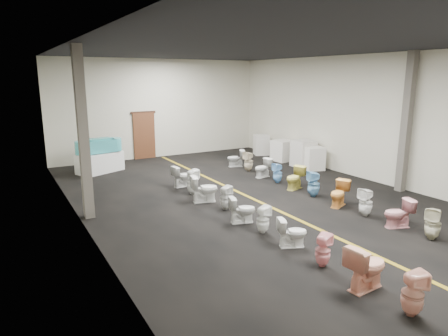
{
  "coord_description": "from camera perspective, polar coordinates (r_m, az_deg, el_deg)",
  "views": [
    {
      "loc": [
        -6.69,
        -9.65,
        3.7
      ],
      "look_at": [
        -0.56,
        1.0,
        0.88
      ],
      "focal_mm": 32.0,
      "sensor_mm": 36.0,
      "label": 1
    }
  ],
  "objects": [
    {
      "name": "floor",
      "position": [
        12.31,
        4.6,
        -4.62
      ],
      "size": [
        16.0,
        16.0,
        0.0
      ],
      "primitive_type": "plane",
      "color": "black",
      "rests_on": "ground"
    },
    {
      "name": "ceiling",
      "position": [
        11.77,
        5.01,
        16.76
      ],
      "size": [
        16.0,
        16.0,
        0.0
      ],
      "primitive_type": "plane",
      "rotation": [
        3.14,
        0.0,
        0.0
      ],
      "color": "black",
      "rests_on": "ground"
    },
    {
      "name": "wall_back",
      "position": [
        18.93,
        -9.23,
        8.36
      ],
      "size": [
        10.0,
        0.0,
        10.0
      ],
      "primitive_type": "plane",
      "rotation": [
        1.57,
        0.0,
        0.0
      ],
      "color": "beige",
      "rests_on": "ground"
    },
    {
      "name": "wall_left",
      "position": [
        9.9,
        -19.81,
        3.72
      ],
      "size": [
        0.0,
        16.0,
        16.0
      ],
      "primitive_type": "plane",
      "rotation": [
        1.57,
        0.0,
        1.57
      ],
      "color": "beige",
      "rests_on": "ground"
    },
    {
      "name": "wall_right",
      "position": [
        15.23,
        20.59,
        6.63
      ],
      "size": [
        0.0,
        16.0,
        16.0
      ],
      "primitive_type": "plane",
      "rotation": [
        1.57,
        0.0,
        -1.57
      ],
      "color": "beige",
      "rests_on": "ground"
    },
    {
      "name": "aisle_stripe",
      "position": [
        12.31,
        4.6,
        -4.61
      ],
      "size": [
        0.12,
        15.6,
        0.01
      ],
      "primitive_type": "cube",
      "color": "olive",
      "rests_on": "floor"
    },
    {
      "name": "back_door",
      "position": [
        18.74,
        -11.33,
        4.53
      ],
      "size": [
        1.0,
        0.1,
        2.1
      ],
      "primitive_type": "cube",
      "color": "#562D19",
      "rests_on": "floor"
    },
    {
      "name": "door_frame",
      "position": [
        18.63,
        -11.48,
        7.79
      ],
      "size": [
        1.15,
        0.08,
        0.1
      ],
      "primitive_type": "cube",
      "color": "#331C11",
      "rests_on": "back_door"
    },
    {
      "name": "column_left",
      "position": [
        10.92,
        -19.48,
        4.54
      ],
      "size": [
        0.25,
        0.25,
        4.5
      ],
      "primitive_type": "cube",
      "color": "#59544C",
      "rests_on": "floor"
    },
    {
      "name": "column_right",
      "position": [
        14.12,
        24.61,
        5.85
      ],
      "size": [
        0.25,
        0.25,
        4.5
      ],
      "primitive_type": "cube",
      "color": "#59544C",
      "rests_on": "floor"
    },
    {
      "name": "display_table",
      "position": [
        16.54,
        -17.3,
        0.76
      ],
      "size": [
        1.94,
        1.5,
        0.77
      ],
      "primitive_type": "cube",
      "rotation": [
        0.0,
        0.0,
        0.42
      ],
      "color": "white",
      "rests_on": "floor"
    },
    {
      "name": "bathtub",
      "position": [
        16.42,
        -17.45,
        3.1
      ],
      "size": [
        1.84,
        0.87,
        0.55
      ],
      "rotation": [
        0.0,
        0.0,
        0.18
      ],
      "color": "teal",
      "rests_on": "display_table"
    },
    {
      "name": "appliance_crate_a",
      "position": [
        16.62,
        12.7,
        1.36
      ],
      "size": [
        0.9,
        0.9,
        0.92
      ],
      "primitive_type": "cube",
      "rotation": [
        0.0,
        0.0,
        -0.29
      ],
      "color": "white",
      "rests_on": "floor"
    },
    {
      "name": "appliance_crate_b",
      "position": [
        17.07,
        11.28,
        2.05
      ],
      "size": [
        0.82,
        0.82,
        1.11
      ],
      "primitive_type": "cube",
      "rotation": [
        0.0,
        0.0,
        -0.01
      ],
      "color": "beige",
      "rests_on": "floor"
    },
    {
      "name": "appliance_crate_c",
      "position": [
        18.13,
        8.4,
        2.49
      ],
      "size": [
        0.89,
        0.89,
        0.93
      ],
      "primitive_type": "cube",
      "rotation": [
        0.0,
        0.0,
        0.09
      ],
      "color": "white",
      "rests_on": "floor"
    },
    {
      "name": "appliance_crate_d",
      "position": [
        19.44,
        5.37,
        3.32
      ],
      "size": [
        0.87,
        0.87,
        0.96
      ],
      "primitive_type": "cube",
      "rotation": [
        0.0,
        0.0,
        -0.37
      ],
      "color": "silver",
      "rests_on": "floor"
    },
    {
      "name": "toilet_left_1",
      "position": [
        7.2,
        25.38,
        -15.91
      ],
      "size": [
        0.44,
        0.43,
        0.76
      ],
      "primitive_type": "imported",
      "rotation": [
        0.0,
        0.0,
        1.26
      ],
      "color": "#EBAA93",
      "rests_on": "floor"
    },
    {
      "name": "toilet_left_2",
      "position": [
        7.7,
        19.68,
        -13.13
      ],
      "size": [
        0.85,
        0.53,
        0.84
      ],
      "primitive_type": "imported",
      "rotation": [
        0.0,
        0.0,
        1.65
      ],
      "color": "#FDAE91",
      "rests_on": "floor"
    },
    {
      "name": "toilet_left_3",
      "position": [
        8.31,
        13.95,
        -11.35
      ],
      "size": [
        0.4,
        0.4,
        0.68
      ],
      "primitive_type": "imported",
      "rotation": [
        0.0,
        0.0,
        1.92
      ],
      "color": "#FCA9AD",
      "rests_on": "floor"
    },
    {
      "name": "toilet_left_4",
      "position": [
        9.08,
        9.72,
        -9.06
      ],
      "size": [
        0.74,
        0.59,
        0.66
      ],
      "primitive_type": "imported",
      "rotation": [
        0.0,
        0.0,
        1.18
      ],
      "color": "white",
      "rests_on": "floor"
    },
    {
      "name": "toilet_left_5",
      "position": [
        9.74,
        5.6,
        -7.33
      ],
      "size": [
        0.36,
        0.36,
        0.68
      ],
      "primitive_type": "imported",
      "rotation": [
        0.0,
        0.0,
        1.74
      ],
      "color": "white",
      "rests_on": "floor"
    },
    {
      "name": "toilet_left_6",
      "position": [
        10.37,
        2.6,
        -5.95
      ],
      "size": [
        0.77,
        0.57,
        0.7
      ],
      "primitive_type": "imported",
      "rotation": [
        0.0,
        0.0,
        1.28
      ],
      "color": "white",
      "rests_on": "floor"
    },
    {
      "name": "toilet_left_7",
      "position": [
        11.35,
        0.22,
        -4.28
      ],
      "size": [
        0.38,
        0.38,
        0.69
      ],
      "primitive_type": "imported",
      "rotation": [
        0.0,
        0.0,
        1.8
      ],
      "color": "silver",
      "rests_on": "floor"
    },
    {
      "name": "toilet_left_8",
      "position": [
        12.04,
        -2.84,
        -2.97
      ],
      "size": [
        0.89,
        0.64,
        0.82
      ],
      "primitive_type": "imported",
      "rotation": [
        0.0,
        0.0,
        1.33
      ],
      "color": "white",
      "rests_on": "floor"
    },
    {
      "name": "toilet_left_9",
      "position": [
        12.87,
        -4.55,
        -1.96
      ],
      "size": [
        0.44,
        0.43,
        0.81
      ],
      "primitive_type": "imported",
      "rotation": [
        0.0,
        0.0,
        1.76
      ],
      "color": "white",
      "rests_on": "floor"
    },
    {
      "name": "toilet_left_10",
      "position": [
        13.78,
        -5.94,
        -1.16
      ],
      "size": [
        0.75,
        0.47,
        0.74
      ],
      "primitive_type": "imported",
      "rotation": [
        0.0,
        0.0,
        1.66
      ],
      "color": "silver",
      "rests_on": "floor"
    },
    {
      "name": "toilet_right_2",
      "position": [
        10.48,
        27.69,
        -7.04
      ],
      "size": [
        0.46,
        0.45,
        0.78
      ],
      "primitive_type": "imported",
      "rotation": [
        0.0,
        0.0,
        -1.23
      ],
      "color": "beige",
      "rests_on": "floor"
    },
    {
      "name": "toilet_right_3",
      "position": [
        10.94,
        23.65,
        -5.96
      ],
      "size": [
        0.81,
        0.62,
        0.73
      ],
      "primitive_type": "imported",
      "rotation": [
        0.0,
        0.0,
        -1.91
      ],
      "color": "pink",
      "rests_on": "floor"
    },
    {
      "name": "toilet_right_4",
      "position": [
        11.47,
        19.6,
        -4.63
      ],
      "size": [
        0.37,
        0.36,
        0.78
      ],
      "primitive_type": "imported",
      "rotation": [
        0.0,
        0.0,
        -1.55
      ],
      "color": "white",
      "rests_on": "floor"
    },
    {
      "name": "toilet_right_5",
      "position": [
        12.1,
        16.13,
        -3.54
      ],
      "size": [
        0.85,
        0.69,
        0.76
      ],
      "primitive_type": "imported",
      "rotation": [
        0.0,
        0.0,
        -1.16
      ],
      "color": "#E99A42",
      "rests_on": "floor"
    },
    {
      "name": "toilet_right_6",
      "position": [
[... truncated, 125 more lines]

